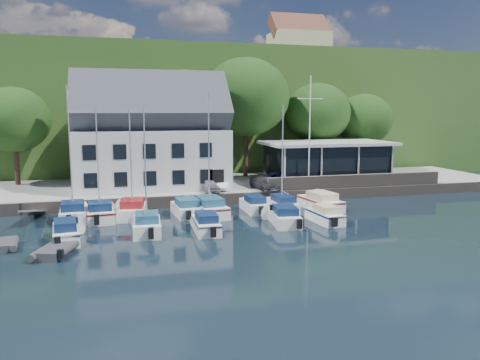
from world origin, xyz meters
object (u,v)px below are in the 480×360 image
Objects in this scene: club_pavilion at (326,161)px; boat_r1_2 at (131,159)px; car_white at (223,183)px; boat_r2_1 at (145,167)px; boat_r1_4 at (209,157)px; dinghy_0 at (4,243)px; boat_r2_0 at (66,230)px; dinghy_1 at (55,249)px; flagpole at (310,132)px; boat_r2_3 at (284,215)px; car_dgrey at (264,183)px; harbor_building at (152,142)px; car_blue at (281,179)px; boat_r1_0 at (71,160)px; boat_r1_6 at (282,162)px; boat_r1_5 at (254,203)px; car_silver at (209,185)px; boat_r2_4 at (325,213)px; boat_r2_2 at (206,222)px; boat_r1_3 at (187,207)px; boat_r1_7 at (320,200)px; boat_r1_1 at (98,161)px.

club_pavilion is 21.82m from boat_r1_2.
car_white is 0.38× the size of boat_r2_1.
boat_r1_4 is 15.56m from dinghy_0.
boat_r2_0 is 1.88× the size of dinghy_1.
boat_r1_4 is at bearing -153.80° from flagpole.
boat_r2_3 is (15.12, 0.75, -0.02)m from boat_r2_0.
car_dgrey is at bearing -156.02° from club_pavilion.
boat_r2_0 is (-12.84, -11.17, -0.85)m from car_white.
dinghy_1 is at bearing -158.68° from boat_r2_3.
harbor_building is at bearing 129.83° from boat_r2_3.
car_white is at bearing 157.81° from car_dgrey.
club_pavilion is 16.32m from boat_r2_3.
car_blue is (5.93, 0.35, 0.12)m from car_white.
car_blue is 0.69× the size of boat_r2_0.
boat_r1_6 is at bearing -5.36° from boat_r1_0.
boat_r1_6 is (2.33, -0.28, 3.44)m from boat_r1_5.
boat_r1_0 is (-16.62, -4.45, 3.04)m from car_dgrey.
boat_r2_1 is at bearing -129.74° from car_silver.
flagpole is 12.44m from boat_r2_3.
boat_r2_1 is at bearing 51.11° from dinghy_1.
boat_r2_4 is 1.95× the size of dinghy_0.
car_dgrey is 12.68m from boat_r2_2.
boat_r1_6 is (-2.22, -6.31, 2.44)m from car_blue.
boat_r1_3 reaches higher than dinghy_1.
boat_r2_0 is (-21.05, -10.17, -5.54)m from flagpole.
car_white is 14.27m from boat_r1_0.
car_blue is 15.02m from boat_r2_2.
boat_r1_3 is at bearing 176.47° from boat_r1_6.
boat_r1_7 is at bearing 5.74° from dinghy_0.
boat_r1_3 is at bearing -178.62° from boat_r1_5.
flagpole is at bearing 34.10° from boat_r1_5.
boat_r2_3 is at bearing -40.09° from boat_r1_3.
harbor_building is 16.44m from boat_r2_0.
boat_r1_0 is 10.38m from boat_r1_4.
club_pavilion is 11.84m from boat_r1_6.
boat_r1_0 is at bearing -127.88° from harbor_building.
boat_r1_5 is 7.46m from boat_r2_2.
boat_r2_0 reaches higher than boat_r2_2.
car_blue is at bearing 25.09° from boat_r2_0.
boat_r1_7 is (-1.12, -5.24, -5.50)m from flagpole.
boat_r1_3 is 4.39m from boat_r1_4.
boat_r1_0 is at bearing 169.66° from boat_r1_7.
club_pavilion reaches higher than dinghy_0.
boat_r2_3 is at bearing -3.63° from boat_r2_0.
boat_r1_4 is at bearing 78.23° from boat_r2_2.
boat_r1_6 reaches higher than car_dgrey.
club_pavilion is 1.44× the size of boat_r1_1.
dinghy_0 is at bearing -152.59° from club_pavilion.
club_pavilion is 1.40× the size of boat_r1_4.
boat_r2_2 is at bearing -111.13° from boat_r1_4.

